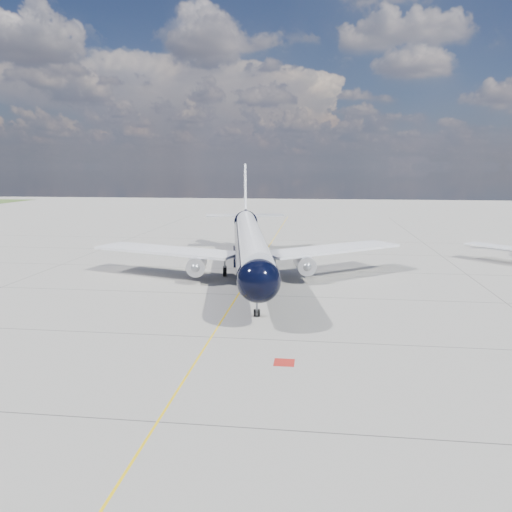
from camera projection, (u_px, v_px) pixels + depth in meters
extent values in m
plane|color=gray|center=(258.00, 263.00, 78.23)|extent=(320.00, 320.00, 0.00)
cube|color=yellow|center=(254.00, 269.00, 73.34)|extent=(0.16, 160.00, 0.01)
cube|color=maroon|center=(284.00, 362.00, 38.33)|extent=(1.60, 1.60, 0.01)
cylinder|color=black|center=(250.00, 244.00, 66.96)|extent=(11.11, 41.36, 4.13)
sphere|color=black|center=(259.00, 281.00, 45.60)|extent=(4.77, 4.77, 4.13)
cone|color=black|center=(245.00, 220.00, 91.93)|extent=(5.36, 8.19, 4.13)
cylinder|color=white|center=(250.00, 237.00, 66.78)|extent=(10.59, 43.35, 3.22)
cube|color=black|center=(259.00, 275.00, 45.28)|extent=(2.79, 1.73, 0.60)
cube|color=white|center=(167.00, 250.00, 68.20)|extent=(21.50, 11.66, 0.35)
cube|color=white|center=(332.00, 249.00, 69.26)|extent=(19.80, 17.08, 0.35)
cube|color=black|center=(250.00, 256.00, 67.22)|extent=(6.35, 11.48, 1.09)
cylinder|color=#B9B9C0|center=(197.00, 264.00, 64.89)|extent=(3.25, 5.34, 2.43)
cylinder|color=#B9B9C0|center=(304.00, 263.00, 65.54)|extent=(3.25, 5.34, 2.43)
sphere|color=gray|center=(196.00, 268.00, 62.64)|extent=(1.38, 1.38, 1.19)
sphere|color=gray|center=(307.00, 267.00, 63.30)|extent=(1.38, 1.38, 1.19)
cube|color=white|center=(197.00, 258.00, 64.96)|extent=(0.83, 3.46, 1.19)
cube|color=white|center=(304.00, 257.00, 65.61)|extent=(0.83, 3.46, 1.19)
cube|color=white|center=(245.00, 190.00, 90.43)|extent=(1.52, 6.85, 9.26)
cube|color=white|center=(245.00, 215.00, 91.78)|extent=(14.50, 5.83, 0.24)
cylinder|color=gray|center=(257.00, 303.00, 49.90)|extent=(0.23, 0.23, 2.28)
cylinder|color=black|center=(255.00, 313.00, 50.07)|extent=(0.32, 0.78, 0.76)
cylinder|color=black|center=(259.00, 313.00, 50.09)|extent=(0.32, 0.78, 0.76)
cylinder|color=gray|center=(225.00, 265.00, 68.94)|extent=(0.33, 0.33, 2.06)
cylinder|color=gray|center=(275.00, 264.00, 69.27)|extent=(0.33, 0.33, 2.06)
cylinder|color=black|center=(225.00, 272.00, 68.51)|extent=(0.69, 1.26, 1.19)
cylinder|color=black|center=(225.00, 270.00, 69.68)|extent=(0.69, 1.26, 1.19)
cylinder|color=black|center=(275.00, 271.00, 68.83)|extent=(0.69, 1.26, 1.19)
cylinder|color=black|center=(274.00, 270.00, 70.01)|extent=(0.69, 1.26, 1.19)
cube|color=white|center=(506.00, 248.00, 77.45)|extent=(10.93, 10.97, 0.22)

